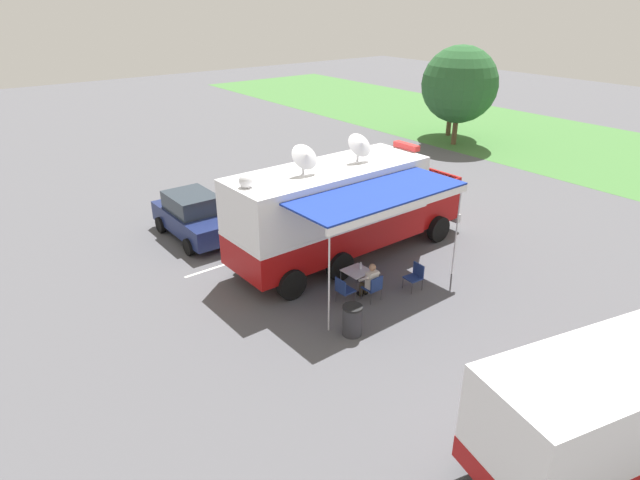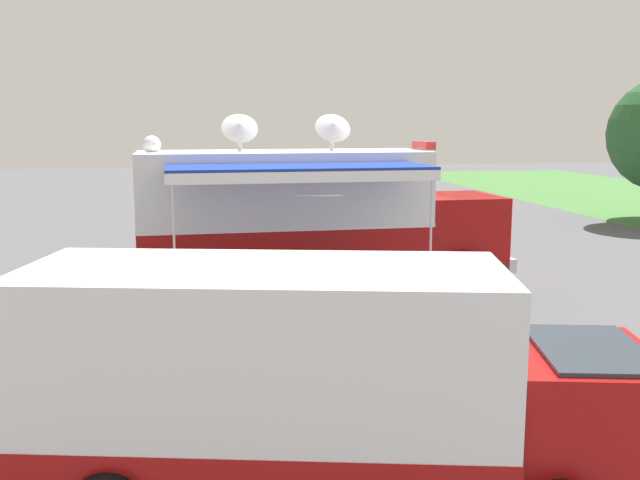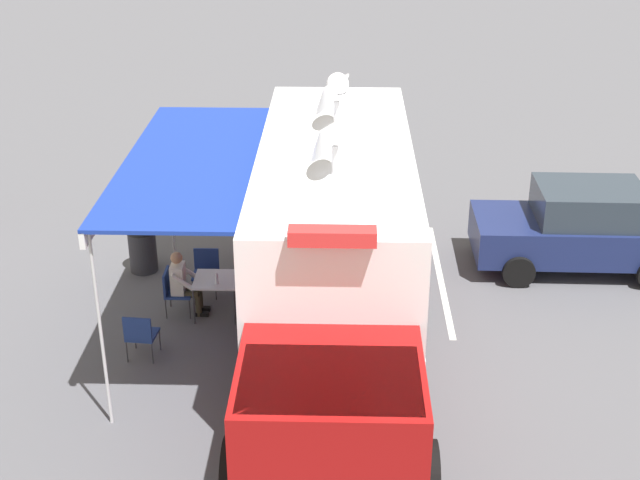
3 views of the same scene
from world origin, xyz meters
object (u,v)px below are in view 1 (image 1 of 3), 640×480
at_px(folding_chair_beside_table, 343,289).
at_px(seated_responder, 370,280).
at_px(water_bottle, 361,266).
at_px(folding_table, 357,272).
at_px(support_truck, 622,409).
at_px(car_behind_truck, 194,216).
at_px(command_truck, 346,206).
at_px(folding_chair_at_table, 374,286).
at_px(folding_chair_spare_by_truck, 415,275).
at_px(trash_bin, 352,320).

xyz_separation_m(folding_chair_beside_table, seated_responder, (0.27, 0.84, 0.14)).
bearing_deg(water_bottle, folding_table, -77.18).
distance_m(support_truck, car_behind_truck, 15.59).
bearing_deg(car_behind_truck, support_truck, 6.56).
bearing_deg(folding_table, command_truck, 148.89).
relative_size(water_bottle, folding_chair_at_table, 0.26).
bearing_deg(water_bottle, folding_chair_at_table, -12.42).
height_order(folding_chair_beside_table, folding_chair_spare_by_truck, same).
xyz_separation_m(folding_table, folding_chair_spare_by_truck, (1.05, 1.59, -0.16)).
relative_size(folding_chair_spare_by_truck, car_behind_truck, 0.21).
bearing_deg(folding_chair_at_table, water_bottle, 167.58).
xyz_separation_m(command_truck, water_bottle, (2.12, -1.13, -1.11)).
height_order(support_truck, car_behind_truck, support_truck).
relative_size(folding_chair_spare_by_truck, trash_bin, 0.96).
xyz_separation_m(command_truck, folding_chair_at_table, (2.97, -1.31, -1.43)).
height_order(folding_chair_spare_by_truck, support_truck, support_truck).
bearing_deg(trash_bin, folding_chair_spare_by_truck, 102.37).
xyz_separation_m(folding_chair_at_table, support_truck, (7.61, -0.49, 0.87)).
bearing_deg(seated_responder, trash_bin, -55.69).
height_order(command_truck, trash_bin, command_truck).
bearing_deg(support_truck, trash_bin, -169.66).
bearing_deg(folding_chair_spare_by_truck, folding_chair_beside_table, -106.24).
relative_size(folding_table, water_bottle, 3.64).
height_order(folding_table, support_truck, support_truck).
xyz_separation_m(folding_chair_at_table, folding_chair_spare_by_truck, (0.25, 1.59, 0.00)).
bearing_deg(trash_bin, folding_table, 136.05).
relative_size(folding_table, seated_responder, 0.65).
distance_m(folding_chair_spare_by_truck, seated_responder, 1.66).
xyz_separation_m(command_truck, folding_table, (2.17, -1.31, -1.27)).
bearing_deg(command_truck, folding_chair_spare_by_truck, 4.96).
relative_size(seated_responder, support_truck, 0.18).
bearing_deg(folding_chair_at_table, support_truck, -3.66).
relative_size(water_bottle, folding_chair_beside_table, 0.26).
distance_m(folding_chair_at_table, folding_chair_spare_by_truck, 1.61).
distance_m(folding_table, support_truck, 8.45).
xyz_separation_m(folding_chair_spare_by_truck, seated_responder, (-0.43, -1.59, 0.14)).
relative_size(folding_chair_beside_table, trash_bin, 0.96).
relative_size(command_truck, seated_responder, 7.63).
bearing_deg(command_truck, support_truck, -9.66).
xyz_separation_m(water_bottle, support_truck, (8.45, -0.67, 0.55)).
xyz_separation_m(water_bottle, folding_chair_spare_by_truck, (1.09, 1.41, -0.32)).
xyz_separation_m(water_bottle, seated_responder, (0.65, -0.19, -0.18)).
bearing_deg(seated_responder, car_behind_truck, -163.58).
height_order(seated_responder, support_truck, support_truck).
bearing_deg(seated_responder, command_truck, 154.64).
bearing_deg(folding_chair_spare_by_truck, trash_bin, -77.63).
height_order(command_truck, seated_responder, command_truck).
xyz_separation_m(command_truck, folding_chair_spare_by_truck, (3.21, 0.28, -1.43)).
distance_m(water_bottle, seated_responder, 0.70).
bearing_deg(water_bottle, trash_bin, -46.17).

